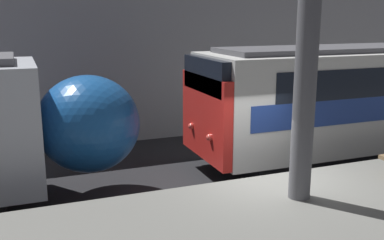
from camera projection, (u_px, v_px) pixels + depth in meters
The scene contains 4 objects.
ground_plane at pixel (267, 219), 9.72m from camera, with size 120.00×120.00×0.00m, color black.
platform at pixel (329, 240), 7.75m from camera, with size 40.00×4.09×1.02m.
station_rear_barrier at pixel (163, 62), 15.71m from camera, with size 50.00×0.15×5.48m.
support_pillar_near at pixel (305, 86), 7.84m from camera, with size 0.39×0.39×4.16m.
Camera 1 is at (-4.78, -7.79, 4.28)m, focal length 42.00 mm.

